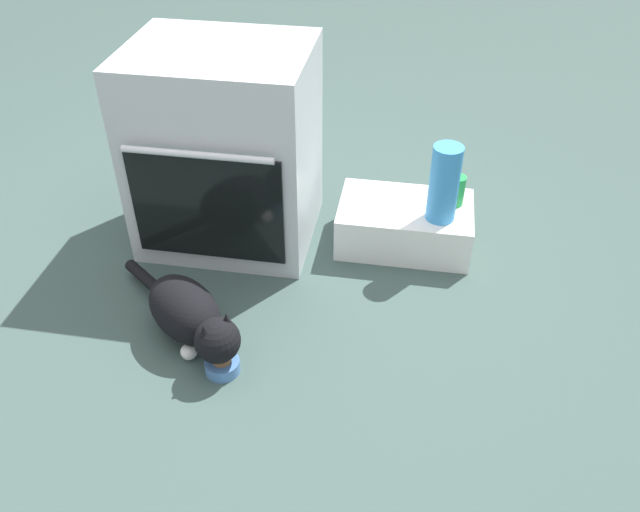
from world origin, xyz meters
TOP-DOWN VIEW (x-y plane):
  - ground at (0.00, 0.00)m, footprint 8.00×8.00m
  - oven at (-0.08, 0.39)m, footprint 0.65×0.58m
  - pantry_cabinet at (0.61, 0.43)m, footprint 0.52×0.33m
  - food_bowl at (0.09, -0.36)m, footprint 0.11×0.11m
  - cat at (-0.05, -0.24)m, footprint 0.56×0.49m
  - water_bottle at (0.74, 0.37)m, footprint 0.11×0.11m
  - soda_can at (0.80, 0.47)m, footprint 0.07×0.07m

SIDE VIEW (x-z plane):
  - ground at x=0.00m, z-range 0.00..0.00m
  - food_bowl at x=0.09m, z-range -0.01..0.06m
  - pantry_cabinet at x=0.61m, z-range 0.00..0.18m
  - cat at x=-0.05m, z-range 0.01..0.22m
  - soda_can at x=0.80m, z-range 0.18..0.30m
  - water_bottle at x=0.74m, z-range 0.18..0.48m
  - oven at x=-0.08m, z-range 0.00..0.77m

